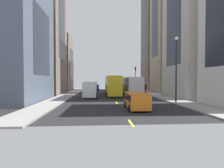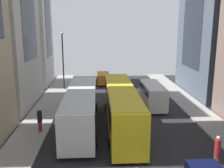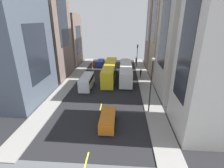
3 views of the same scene
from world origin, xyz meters
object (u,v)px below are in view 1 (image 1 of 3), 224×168
at_px(delivery_van_white, 90,88).
at_px(car_orange_0, 122,87).
at_px(car_blue_1, 95,87).
at_px(pedestrian_waiting_curb, 146,88).
at_px(pedestrian_crossing_mid, 88,87).
at_px(streetcar_yellow, 112,84).
at_px(car_orange_2, 137,99).
at_px(traffic_light_near_corner, 135,74).
at_px(city_bus_white, 130,84).
at_px(pedestrian_walking_far, 133,86).

bearing_deg(delivery_van_white, car_orange_0, -113.06).
bearing_deg(car_blue_1, car_orange_0, -174.09).
bearing_deg(pedestrian_waiting_curb, pedestrian_crossing_mid, -36.54).
bearing_deg(streetcar_yellow, delivery_van_white, 54.19).
bearing_deg(streetcar_yellow, car_blue_1, -72.31).
distance_m(car_orange_2, traffic_light_near_corner, 29.30).
bearing_deg(car_orange_0, pedestrian_crossing_mid, 27.39).
distance_m(streetcar_yellow, car_blue_1, 11.90).
xyz_separation_m(city_bus_white, car_orange_2, (2.35, 17.60, -1.06)).
distance_m(car_orange_0, pedestrian_walking_far, 3.63).
xyz_separation_m(car_orange_2, traffic_light_near_corner, (-5.54, -28.57, 3.40)).
distance_m(delivery_van_white, car_orange_2, 13.27).
relative_size(car_blue_1, pedestrian_waiting_curb, 2.25).
distance_m(city_bus_white, car_orange_0, 12.20).
xyz_separation_m(pedestrian_waiting_curb, pedestrian_walking_far, (0.25, -12.48, -0.01)).
bearing_deg(pedestrian_crossing_mid, pedestrian_walking_far, -13.62).
bearing_deg(streetcar_yellow, pedestrian_crossing_mid, -54.17).
distance_m(car_blue_1, pedestrian_crossing_mid, 4.24).
bearing_deg(car_orange_0, traffic_light_near_corner, 160.25).
distance_m(pedestrian_waiting_curb, traffic_light_near_corner, 10.22).
distance_m(streetcar_yellow, delivery_van_white, 6.88).
distance_m(delivery_van_white, pedestrian_walking_far, 21.95).
height_order(streetcar_yellow, car_orange_0, streetcar_yellow).
height_order(delivery_van_white, pedestrian_crossing_mid, delivery_van_white).
relative_size(delivery_van_white, pedestrian_walking_far, 2.99).
bearing_deg(pedestrian_crossing_mid, traffic_light_near_corner, -24.87).
relative_size(city_bus_white, car_orange_2, 2.81).
distance_m(pedestrian_walking_far, traffic_light_near_corner, 4.17).
xyz_separation_m(car_orange_0, pedestrian_crossing_mid, (8.84, 4.58, 0.24)).
distance_m(city_bus_white, delivery_van_white, 9.32).
xyz_separation_m(delivery_van_white, traffic_light_near_corner, (-10.76, -16.39, 2.84)).
relative_size(city_bus_white, car_orange_0, 2.74).
bearing_deg(pedestrian_walking_far, traffic_light_near_corner, -63.45).
xyz_separation_m(car_orange_0, car_orange_2, (2.26, 29.75, 0.01)).
distance_m(delivery_van_white, car_orange_0, 19.10).
height_order(city_bus_white, pedestrian_walking_far, city_bus_white).
bearing_deg(car_orange_2, delivery_van_white, -66.80).
distance_m(streetcar_yellow, car_orange_0, 12.56).
bearing_deg(streetcar_yellow, car_orange_0, -106.12).
xyz_separation_m(city_bus_white, streetcar_yellow, (3.57, -0.14, 0.12)).
relative_size(car_orange_2, pedestrian_walking_far, 2.18).
bearing_deg(streetcar_yellow, car_orange_2, 93.92).
bearing_deg(car_blue_1, streetcar_yellow, 107.69).
bearing_deg(pedestrian_walking_far, car_orange_2, -73.73).
relative_size(delivery_van_white, traffic_light_near_corner, 1.00).
height_order(city_bus_white, delivery_van_white, city_bus_white).
bearing_deg(city_bus_white, pedestrian_crossing_mid, -40.29).
xyz_separation_m(delivery_van_white, pedestrian_waiting_curb, (-10.99, -6.66, -0.29)).
bearing_deg(delivery_van_white, city_bus_white, -144.45).
distance_m(car_blue_1, pedestrian_waiting_curb, 14.68).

